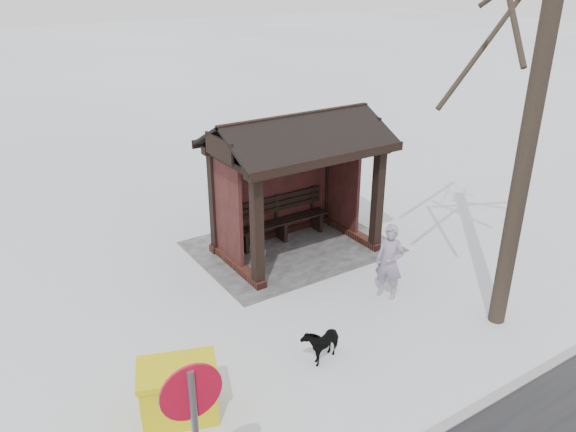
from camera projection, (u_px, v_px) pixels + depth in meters
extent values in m
plane|color=silver|center=(296.00, 250.00, 12.51)|extent=(120.00, 120.00, 0.00)
cube|color=gray|center=(503.00, 393.00, 8.29)|extent=(120.00, 0.15, 0.06)
cube|color=gray|center=(291.00, 246.00, 12.66)|extent=(4.20, 3.20, 0.02)
cube|color=#3A1B15|center=(275.00, 232.00, 13.17)|extent=(3.30, 0.22, 0.16)
cube|color=#3A1B15|center=(349.00, 231.00, 13.23)|extent=(0.22, 2.10, 0.16)
cube|color=#3A1B15|center=(237.00, 265.00, 11.74)|extent=(0.22, 2.10, 0.16)
cube|color=black|center=(377.00, 202.00, 12.11)|extent=(0.20, 0.20, 2.30)
cube|color=black|center=(257.00, 234.00, 10.61)|extent=(0.20, 0.20, 2.30)
cube|color=black|center=(328.00, 178.00, 13.49)|extent=(0.20, 0.20, 2.30)
cube|color=black|center=(215.00, 204.00, 11.99)|extent=(0.20, 0.20, 2.30)
cube|color=black|center=(274.00, 187.00, 12.71)|extent=(2.80, 0.08, 2.14)
cube|color=black|center=(343.00, 182.00, 13.01)|extent=(0.08, 1.17, 2.14)
cube|color=black|center=(227.00, 209.00, 11.51)|extent=(0.08, 1.17, 2.14)
cube|color=black|center=(323.00, 160.00, 10.87)|extent=(3.40, 0.20, 0.18)
cube|color=black|center=(274.00, 138.00, 12.25)|extent=(3.40, 0.20, 0.18)
cylinder|color=black|center=(539.00, 78.00, 8.31)|extent=(0.29, 0.29, 8.55)
imported|color=gray|center=(389.00, 262.00, 10.47)|extent=(0.55, 0.64, 1.48)
imported|color=black|center=(321.00, 341.00, 8.96)|extent=(0.79, 0.54, 0.61)
cube|color=#C5B80B|center=(179.00, 394.00, 7.76)|extent=(1.19, 0.99, 0.74)
cube|color=#C5B80B|center=(177.00, 370.00, 7.59)|extent=(1.26, 1.06, 0.09)
cylinder|color=red|center=(191.00, 392.00, 5.25)|extent=(0.62, 0.07, 0.62)
cylinder|color=white|center=(190.00, 391.00, 5.27)|extent=(0.48, 0.06, 0.48)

